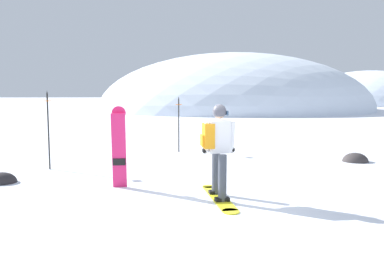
{
  "coord_description": "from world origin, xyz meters",
  "views": [
    {
      "loc": [
        -0.64,
        -6.0,
        1.91
      ],
      "look_at": [
        0.16,
        3.35,
        1.0
      ],
      "focal_mm": 33.79,
      "sensor_mm": 36.0,
      "label": 1
    }
  ],
  "objects_px": {
    "piste_marker_near": "(48,125)",
    "piste_marker_far": "(179,120)",
    "snowboarder_main": "(217,149)",
    "spare_snowboard": "(119,147)",
    "rock_dark": "(1,183)",
    "rock_mid": "(355,162)"
  },
  "relations": [
    {
      "from": "snowboarder_main",
      "to": "piste_marker_far",
      "type": "distance_m",
      "value": 5.31
    },
    {
      "from": "piste_marker_near",
      "to": "rock_dark",
      "type": "bearing_deg",
      "value": -115.06
    },
    {
      "from": "snowboarder_main",
      "to": "spare_snowboard",
      "type": "height_order",
      "value": "snowboarder_main"
    },
    {
      "from": "snowboarder_main",
      "to": "spare_snowboard",
      "type": "bearing_deg",
      "value": 154.01
    },
    {
      "from": "snowboarder_main",
      "to": "rock_mid",
      "type": "bearing_deg",
      "value": 35.87
    },
    {
      "from": "spare_snowboard",
      "to": "piste_marker_far",
      "type": "relative_size",
      "value": 0.92
    },
    {
      "from": "snowboarder_main",
      "to": "piste_marker_near",
      "type": "height_order",
      "value": "piste_marker_near"
    },
    {
      "from": "rock_dark",
      "to": "rock_mid",
      "type": "relative_size",
      "value": 0.9
    },
    {
      "from": "spare_snowboard",
      "to": "rock_mid",
      "type": "relative_size",
      "value": 2.33
    },
    {
      "from": "snowboarder_main",
      "to": "piste_marker_near",
      "type": "xyz_separation_m",
      "value": [
        -3.8,
        2.86,
        0.21
      ]
    },
    {
      "from": "piste_marker_near",
      "to": "rock_mid",
      "type": "distance_m",
      "value": 8.29
    },
    {
      "from": "rock_dark",
      "to": "rock_mid",
      "type": "bearing_deg",
      "value": 10.56
    },
    {
      "from": "spare_snowboard",
      "to": "piste_marker_far",
      "type": "height_order",
      "value": "piste_marker_far"
    },
    {
      "from": "piste_marker_near",
      "to": "piste_marker_far",
      "type": "height_order",
      "value": "piste_marker_near"
    },
    {
      "from": "piste_marker_near",
      "to": "rock_dark",
      "type": "height_order",
      "value": "piste_marker_near"
    },
    {
      "from": "rock_mid",
      "to": "piste_marker_far",
      "type": "bearing_deg",
      "value": 156.48
    },
    {
      "from": "piste_marker_near",
      "to": "piste_marker_far",
      "type": "relative_size",
      "value": 1.1
    },
    {
      "from": "spare_snowboard",
      "to": "piste_marker_near",
      "type": "xyz_separation_m",
      "value": [
        -1.96,
        1.96,
        0.29
      ]
    },
    {
      "from": "piste_marker_far",
      "to": "rock_mid",
      "type": "xyz_separation_m",
      "value": [
        4.84,
        -2.11,
        -1.03
      ]
    },
    {
      "from": "spare_snowboard",
      "to": "rock_dark",
      "type": "xyz_separation_m",
      "value": [
        -2.57,
        0.64,
        -0.84
      ]
    },
    {
      "from": "spare_snowboard",
      "to": "snowboarder_main",
      "type": "bearing_deg",
      "value": -25.99
    },
    {
      "from": "piste_marker_far",
      "to": "rock_dark",
      "type": "bearing_deg",
      "value": -136.73
    }
  ]
}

